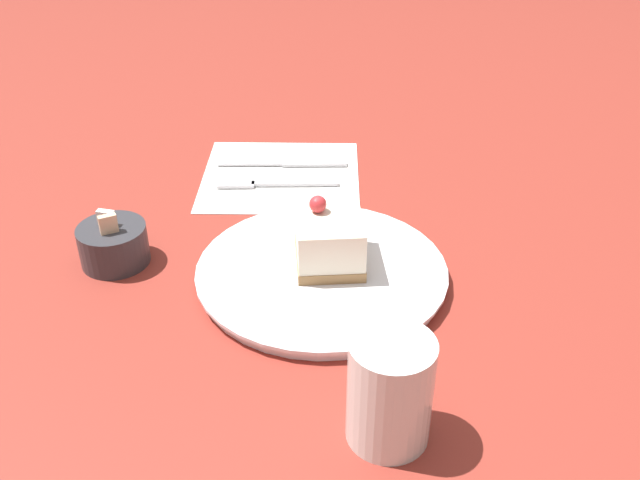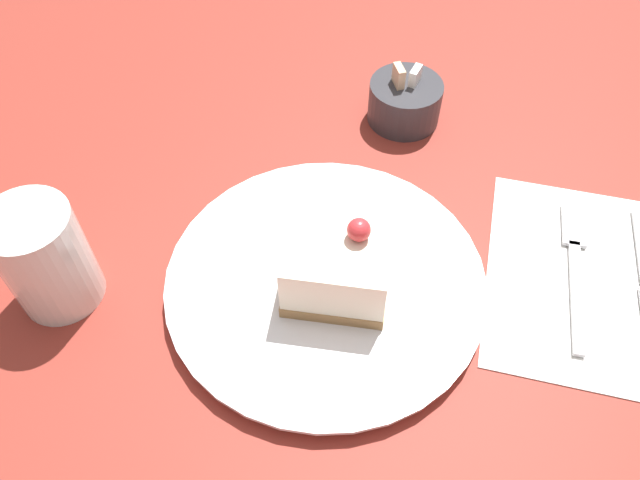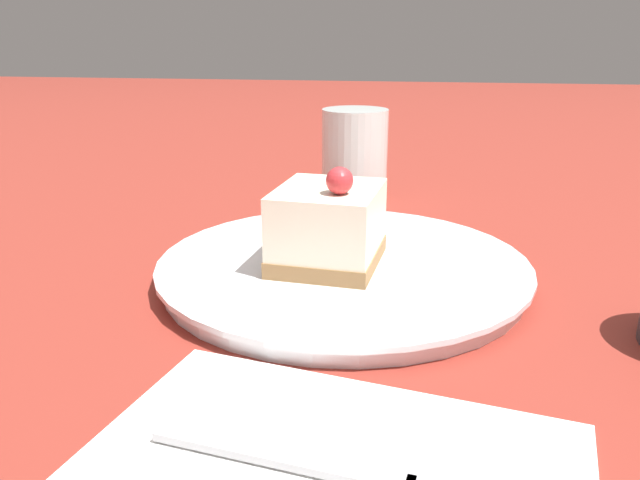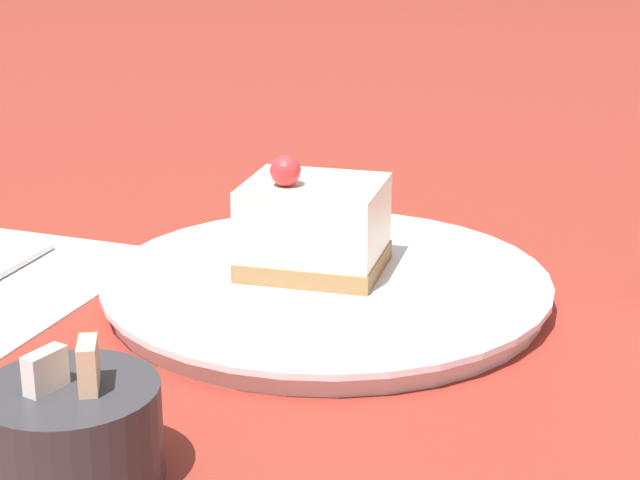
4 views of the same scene
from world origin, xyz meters
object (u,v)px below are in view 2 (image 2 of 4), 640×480
Objects in this scene: drinking_glass at (45,258)px; plate at (326,280)px; cake_slice at (338,267)px; fork at (576,261)px; sugar_bowl at (405,101)px.

plate is at bearing 4.63° from drinking_glass.
plate is at bearing 138.05° from cake_slice.
plate is 3.03× the size of cake_slice.
cake_slice is 0.92× the size of drinking_glass.
plate reaches higher than fork.
plate is 0.23m from fork.
cake_slice is 0.24m from drinking_glass.
fork is 0.25m from sugar_bowl.
cake_slice reaches higher than fork.
drinking_glass is (-0.46, -0.06, 0.05)m from fork.
drinking_glass reaches higher than fork.
drinking_glass is (-0.31, -0.25, 0.03)m from sugar_bowl.
sugar_bowl reaches higher than fork.
sugar_bowl is at bearing 71.96° from plate.
cake_slice reaches higher than plate.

